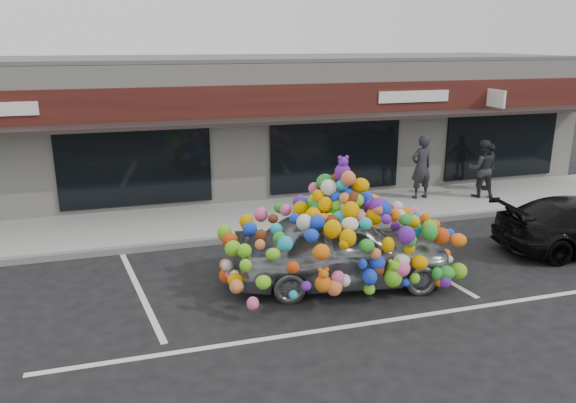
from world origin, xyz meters
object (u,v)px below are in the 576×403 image
object	(u,v)px
toy_car	(342,241)
pedestrian_b	(481,168)
pedestrian_a	(421,167)
pedestrian_c	(489,167)

from	to	relation	value
toy_car	pedestrian_b	xyz separation A→B (m)	(6.40, 4.49, 0.11)
pedestrian_b	pedestrian_a	bearing A→B (deg)	4.79
toy_car	pedestrian_a	bearing A→B (deg)	-34.26
pedestrian_a	toy_car	bearing A→B (deg)	40.67
pedestrian_a	pedestrian_c	size ratio (longest dim) A/B	1.28
toy_car	pedestrian_c	size ratio (longest dim) A/B	3.23
toy_car	pedestrian_b	size ratio (longest dim) A/B	2.77
pedestrian_a	pedestrian_c	xyz separation A→B (m)	(2.63, 0.28, -0.21)
pedestrian_a	pedestrian_b	bearing A→B (deg)	162.30
pedestrian_a	pedestrian_b	xyz separation A→B (m)	(1.86, -0.37, -0.08)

